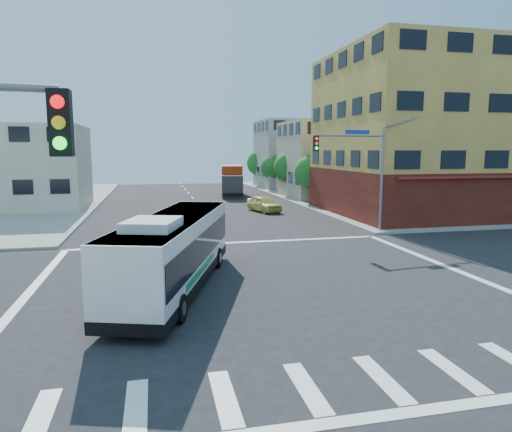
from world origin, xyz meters
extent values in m
plane|color=black|center=(0.00, 0.00, 0.00)|extent=(120.00, 120.00, 0.00)
cube|color=gray|center=(35.00, 35.00, 0.07)|extent=(50.00, 50.00, 0.15)
cube|color=gold|center=(20.00, 18.50, 7.00)|extent=(18.00, 15.00, 14.00)
cube|color=#5D2115|center=(20.00, 18.50, 2.00)|extent=(18.09, 15.08, 4.00)
cube|color=maroon|center=(20.00, 11.40, 3.60)|extent=(16.00, 1.60, 0.51)
cube|color=#B7AA8C|center=(17.00, 34.00, 4.50)|extent=(12.00, 10.00, 9.00)
cube|color=#989893|center=(17.00, 48.00, 5.00)|extent=(12.00, 10.00, 10.00)
cube|color=beige|center=(-17.00, 30.00, 4.00)|extent=(12.00, 10.00, 8.00)
cylinder|color=slate|center=(10.80, 10.80, 3.50)|extent=(0.18, 0.18, 7.00)
cylinder|color=slate|center=(8.30, 10.55, 6.60)|extent=(5.01, 0.62, 0.12)
cube|color=black|center=(5.80, 10.30, 6.10)|extent=(0.32, 0.30, 1.00)
sphere|color=#FF0C0C|center=(5.80, 10.13, 6.40)|extent=(0.20, 0.20, 0.20)
sphere|color=yellow|center=(5.80, 10.13, 6.10)|extent=(0.20, 0.20, 0.20)
sphere|color=#19FF33|center=(5.80, 10.13, 5.80)|extent=(0.20, 0.20, 0.20)
cube|color=navy|center=(8.80, 10.60, 6.85)|extent=(1.80, 0.22, 0.28)
cube|color=gray|center=(13.30, 11.05, 8.00)|extent=(0.50, 0.22, 0.14)
cube|color=black|center=(-5.80, -10.30, 6.10)|extent=(0.32, 0.30, 1.00)
sphere|color=#FF0C0C|center=(-5.80, -10.47, 6.40)|extent=(0.20, 0.20, 0.20)
sphere|color=yellow|center=(-5.80, -10.47, 6.10)|extent=(0.20, 0.20, 0.20)
sphere|color=#19FF33|center=(-5.80, -10.47, 5.80)|extent=(0.20, 0.20, 0.20)
cylinder|color=#3A2715|center=(11.80, 28.00, 0.96)|extent=(0.28, 0.28, 1.92)
sphere|color=#195820|center=(11.80, 28.00, 3.37)|extent=(3.60, 3.60, 3.60)
sphere|color=#195820|center=(12.20, 27.70, 4.27)|extent=(2.52, 2.52, 2.52)
cylinder|color=#3A2715|center=(11.80, 36.00, 1.00)|extent=(0.28, 0.28, 1.99)
sphere|color=#195820|center=(11.80, 36.00, 3.51)|extent=(3.80, 3.80, 3.80)
sphere|color=#195820|center=(12.20, 35.70, 4.46)|extent=(2.66, 2.66, 2.66)
cylinder|color=#3A2715|center=(11.80, 44.00, 0.94)|extent=(0.28, 0.28, 1.89)
sphere|color=#195820|center=(11.80, 44.00, 3.25)|extent=(3.40, 3.40, 3.40)
sphere|color=#195820|center=(12.20, 43.70, 4.10)|extent=(2.38, 2.38, 2.38)
cylinder|color=#3A2715|center=(11.80, 52.00, 1.01)|extent=(0.28, 0.28, 2.03)
sphere|color=#195820|center=(11.80, 52.00, 3.63)|extent=(4.00, 4.00, 4.00)
sphere|color=#195820|center=(12.20, 51.70, 4.63)|extent=(2.80, 2.80, 2.80)
cube|color=black|center=(-3.70, 0.69, 0.52)|extent=(5.74, 11.47, 0.42)
cube|color=silver|center=(-3.70, 0.69, 1.66)|extent=(5.72, 11.44, 2.67)
cube|color=black|center=(-3.70, 0.69, 1.83)|extent=(5.66, 11.14, 1.17)
cube|color=black|center=(-2.00, 5.99, 1.73)|extent=(2.11, 0.73, 1.27)
cube|color=#E5590C|center=(-1.99, 6.01, 2.67)|extent=(1.72, 0.59, 0.26)
cube|color=silver|center=(-3.70, 0.69, 2.94)|extent=(5.61, 11.22, 0.11)
cube|color=silver|center=(-4.56, -1.99, 3.17)|extent=(2.22, 2.48, 0.34)
cube|color=#137B48|center=(-4.99, 0.61, 0.98)|extent=(1.60, 4.92, 0.26)
cube|color=#137B48|center=(-2.69, -0.13, 0.98)|extent=(1.60, 4.92, 0.26)
cylinder|color=black|center=(-3.66, 4.46, 0.49)|extent=(0.57, 1.01, 0.98)
cylinder|color=#99999E|center=(-3.79, 4.50, 0.49)|extent=(0.18, 0.48, 0.49)
cylinder|color=black|center=(-1.53, 3.77, 0.49)|extent=(0.57, 1.01, 0.98)
cylinder|color=#99999E|center=(-1.41, 3.73, 0.49)|extent=(0.18, 0.48, 0.49)
cylinder|color=black|center=(-5.87, -2.40, 0.49)|extent=(0.57, 1.01, 0.98)
cylinder|color=#99999E|center=(-5.99, -2.36, 0.49)|extent=(0.18, 0.48, 0.49)
cylinder|color=black|center=(-3.74, -3.09, 0.49)|extent=(0.57, 1.01, 0.98)
cylinder|color=#99999E|center=(-3.61, -3.13, 0.49)|extent=(0.18, 0.48, 0.49)
cube|color=#2A2A30|center=(4.59, 35.09, 1.36)|extent=(2.71, 2.62, 2.71)
cube|color=black|center=(4.45, 34.11, 1.77)|extent=(2.18, 0.40, 1.04)
cube|color=#AD290A|center=(5.17, 39.01, 2.19)|extent=(3.33, 6.14, 3.13)
cube|color=black|center=(4.99, 37.77, 0.57)|extent=(3.48, 8.58, 0.31)
cylinder|color=black|center=(3.54, 35.46, 0.52)|extent=(0.44, 1.07, 1.04)
cylinder|color=black|center=(5.70, 35.14, 0.52)|extent=(0.44, 1.07, 1.04)
cylinder|color=black|center=(3.98, 38.45, 0.52)|extent=(0.44, 1.07, 1.04)
cylinder|color=black|center=(6.15, 38.13, 0.52)|extent=(0.44, 1.07, 1.04)
cylinder|color=black|center=(4.36, 41.03, 0.52)|extent=(0.44, 1.07, 1.04)
cylinder|color=black|center=(6.53, 40.71, 0.52)|extent=(0.44, 1.07, 1.04)
imported|color=#DACA5D|center=(5.47, 23.02, 0.73)|extent=(2.89, 4.63, 1.47)
camera|label=1|loc=(-4.46, -17.79, 5.70)|focal=32.00mm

